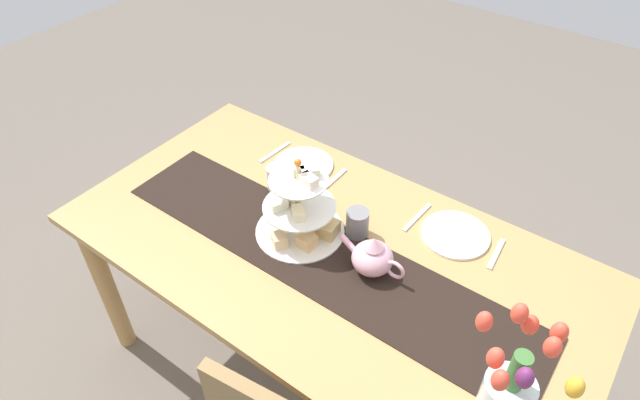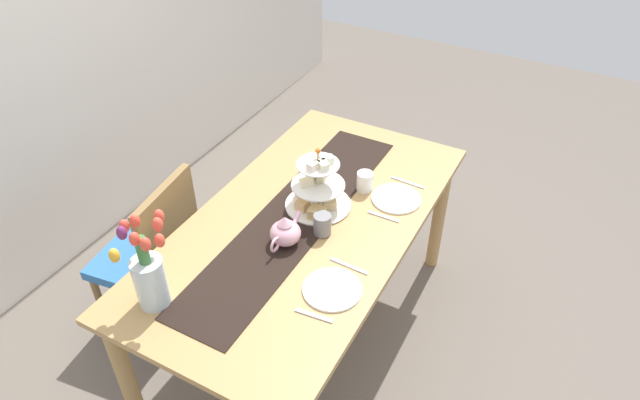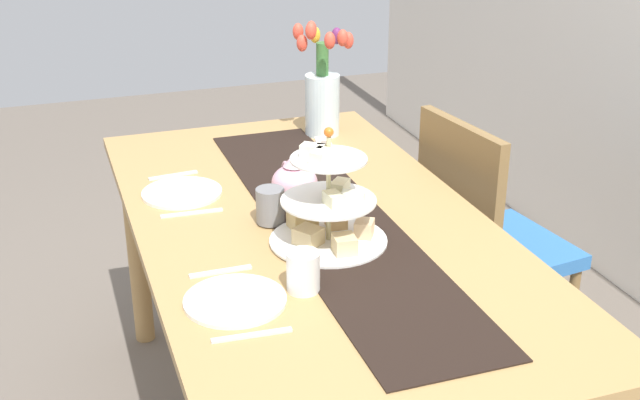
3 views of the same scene
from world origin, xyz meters
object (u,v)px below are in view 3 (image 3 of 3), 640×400
knife_right (252,335)px  dinner_plate_left (182,193)px  dining_table (313,258)px  fork_right (220,272)px  chair_left (484,235)px  tiered_cake_stand (328,210)px  fork_left (173,175)px  teapot (294,181)px  dinner_plate_right (235,300)px  tulip_vase (322,91)px  knife_left (192,213)px  mug_grey (270,206)px  mug_white_text (303,272)px

knife_right → dinner_plate_left: bearing=180.0°
dining_table → fork_right: bearing=-57.8°
chair_left → tiered_cake_stand: (0.38, -0.69, 0.36)m
fork_left → teapot: bearing=45.4°
fork_right → dinner_plate_right: bearing=0.0°
tulip_vase → knife_right: (1.15, -0.55, -0.15)m
chair_left → teapot: bearing=-81.3°
chair_left → knife_right: chair_left is taller
dining_table → knife_left: size_ratio=10.37×
dinner_plate_right → mug_grey: bearing=153.1°
mug_grey → dinner_plate_left: bearing=-145.3°
tiered_cake_stand → knife_left: 0.42m
chair_left → fork_left: (-0.19, -0.98, 0.27)m
dining_table → dinner_plate_left: bearing=-136.6°
tiered_cake_stand → dinner_plate_left: tiered_cake_stand is taller
knife_left → dinner_plate_right: (0.50, 0.00, 0.00)m
chair_left → mug_white_text: bearing=-54.0°
fork_right → dining_table: bearing=122.2°
fork_left → knife_left: size_ratio=0.88×
tiered_cake_stand → fork_right: bearing=-76.4°
teapot → mug_grey: teapot is taller
fork_right → mug_white_text: mug_white_text is taller
tiered_cake_stand → dinner_plate_right: 0.38m
dining_table → dinner_plate_left: (-0.31, -0.29, 0.11)m
chair_left → tiered_cake_stand: tiered_cake_stand is taller
chair_left → tiered_cake_stand: bearing=-60.8°
knife_left → fork_right: bearing=0.0°
tiered_cake_stand → fork_right: (0.07, -0.29, -0.09)m
knife_right → mug_grey: bearing=160.0°
knife_right → mug_white_text: size_ratio=1.79×
dinner_plate_right → knife_right: (0.15, 0.00, -0.00)m
tiered_cake_stand → fork_right: size_ratio=2.03×
dinner_plate_left → knife_right: size_ratio=1.35×
tulip_vase → knife_left: bearing=-47.4°
chair_left → fork_left: size_ratio=6.07×
dining_table → knife_left: (-0.17, -0.29, 0.11)m
tiered_cake_stand → fork_right: 0.32m
tulip_vase → mug_white_text: 1.08m
tiered_cake_stand → dinner_plate_right: size_ratio=1.32×
tulip_vase → knife_left: tulip_vase is taller
knife_left → mug_white_text: bearing=18.0°
mug_grey → knife_right: bearing=-20.0°
tulip_vase → knife_right: tulip_vase is taller
teapot → dinner_plate_left: bearing=-116.3°
fork_right → mug_grey: (-0.23, 0.19, 0.05)m
teapot → fork_right: teapot is taller
dining_table → mug_white_text: size_ratio=18.56×
dining_table → dinner_plate_left: size_ratio=7.66×
dinner_plate_right → mug_white_text: 0.17m
dining_table → chair_left: (-0.27, 0.69, -0.17)m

